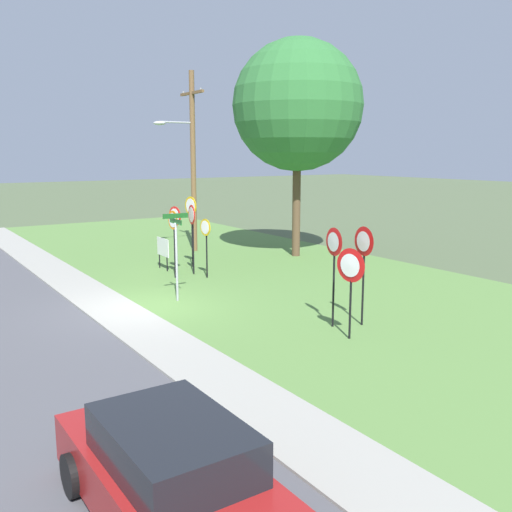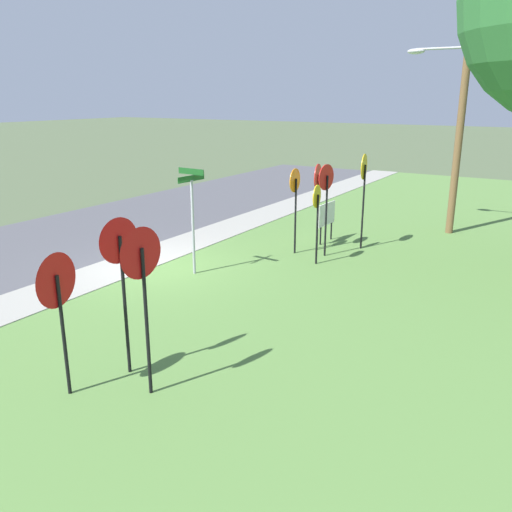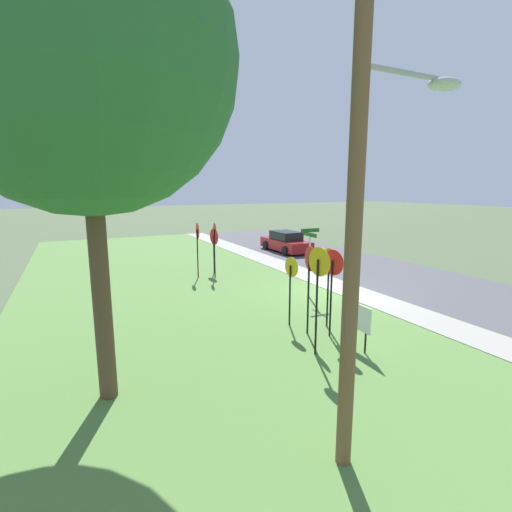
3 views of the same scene
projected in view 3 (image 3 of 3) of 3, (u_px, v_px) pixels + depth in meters
The scene contains 17 objects.
ground_plane at pixel (331, 292), 15.70m from camera, with size 160.00×160.00×0.00m, color #4C5B3D.
road_asphalt at pixel (413, 280), 17.79m from camera, with size 44.00×6.40×0.01m, color #4C4C51.
sidewalk_strip at pixel (346, 289), 16.05m from camera, with size 44.00×1.60×0.06m, color #99968C.
grass_median at pixel (193, 313), 13.09m from camera, with size 44.00×12.00×0.04m, color #567F3D.
stop_sign_near_left at pixel (291, 277), 11.62m from camera, with size 0.62×0.12×2.19m.
stop_sign_near_right at pixel (310, 271), 10.86m from camera, with size 0.72×0.14×2.64m.
stop_sign_far_left at pixel (329, 271), 11.45m from camera, with size 0.68×0.10×2.49m.
stop_sign_far_center at pixel (333, 274), 10.67m from camera, with size 0.73×0.15×2.57m.
stop_sign_far_right at pixel (318, 277), 9.43m from camera, with size 0.74×0.13×2.84m.
yield_sign_near_left at pixel (198, 237), 17.82m from camera, with size 0.78×0.12×2.66m.
yield_sign_near_right at pixel (215, 237), 17.87m from camera, with size 0.74×0.13×2.65m.
yield_sign_far_left at pixel (214, 240), 18.93m from camera, with size 0.83×0.18×2.28m.
street_name_post at pixel (310, 256), 14.74m from camera, with size 0.96×0.82×2.73m.
utility_pole at pixel (364, 178), 5.23m from camera, with size 2.10×2.02×8.18m.
notice_board at pixel (357, 318), 10.05m from camera, with size 1.10×0.07×1.25m.
oak_tree_left at pixel (83, 60), 6.67m from camera, with size 5.61×5.61×9.36m.
parked_sedan_distant at pixel (286, 242), 25.66m from camera, with size 4.34×1.92×1.39m.
Camera 3 is at (-12.21, 9.54, 4.34)m, focal length 26.24 mm.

